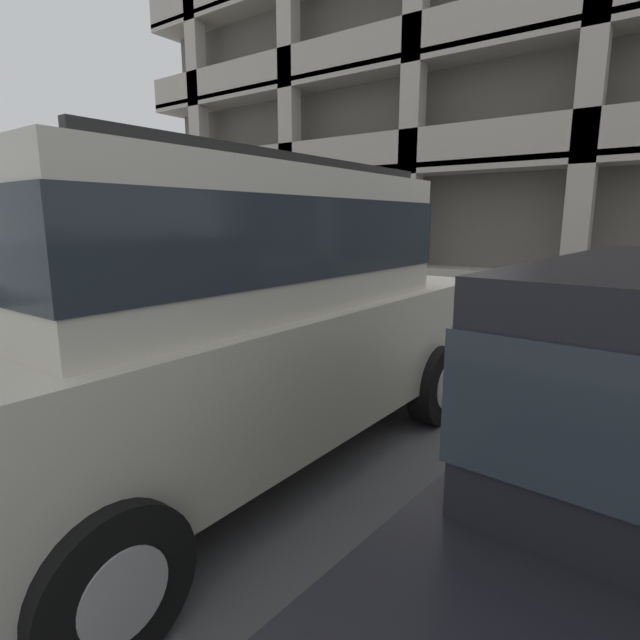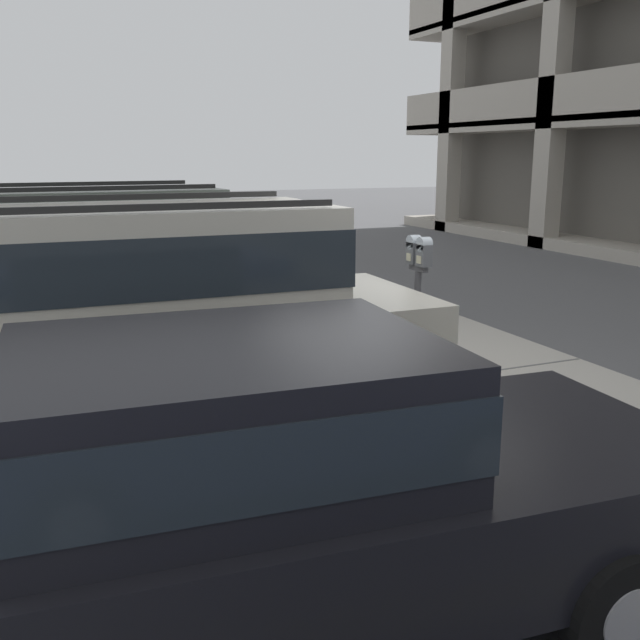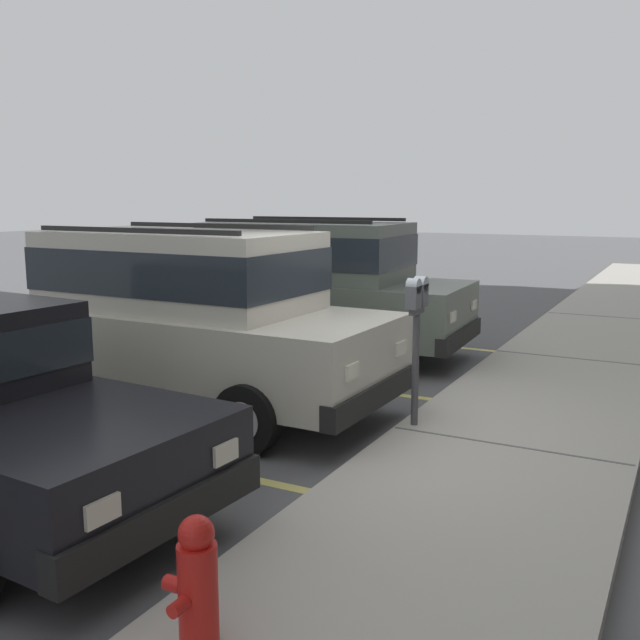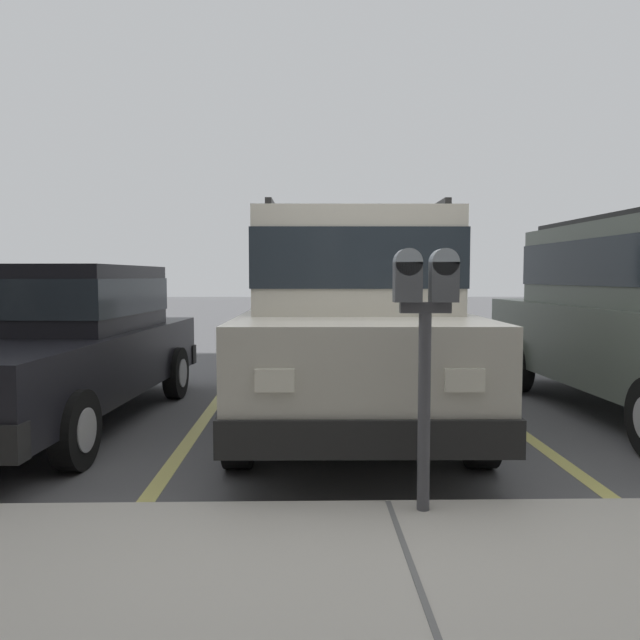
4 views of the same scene
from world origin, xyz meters
name	(u,v)px [view 4 (image 4 of 4)]	position (x,y,z in m)	size (l,w,h in m)	color
ground_plane	(383,515)	(0.00, 0.00, -0.05)	(80.00, 80.00, 0.10)	#565659
sidewalk	(422,610)	(0.00, 1.30, 0.06)	(40.00, 2.20, 0.12)	#ADA89E
parking_stall_lines	(185,447)	(1.50, -1.40, 0.00)	(12.12, 4.80, 0.01)	#DBD16B
silver_suv	(349,312)	(0.06, -2.31, 1.09)	(2.08, 4.81, 2.03)	beige
dark_hatchback	(56,339)	(2.92, -2.33, 0.82)	(2.03, 4.58, 1.54)	black
parking_meter_near	(425,316)	(-0.18, 0.35, 1.21)	(0.35, 0.12, 1.47)	#47474C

